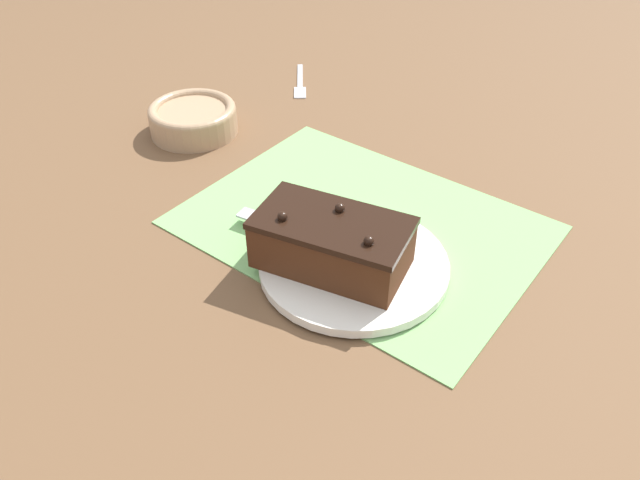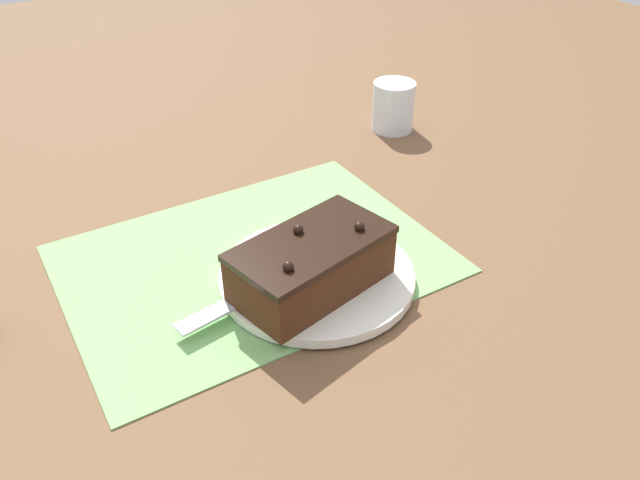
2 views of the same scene
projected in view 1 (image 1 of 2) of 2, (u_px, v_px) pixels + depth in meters
name	position (u px, v px, depth m)	size (l,w,h in m)	color
ground_plane	(361.00, 225.00, 0.85)	(3.00, 3.00, 0.00)	brown
placemat_woven	(361.00, 224.00, 0.85)	(0.46, 0.34, 0.00)	#7AB266
cake_plate	(354.00, 264.00, 0.77)	(0.23, 0.23, 0.01)	white
chocolate_cake	(332.00, 242.00, 0.74)	(0.20, 0.14, 0.07)	#472614
serving_knife	(338.00, 242.00, 0.78)	(0.22, 0.06, 0.01)	black
small_bowl	(193.00, 118.00, 1.03)	(0.14, 0.14, 0.05)	tan
dessert_fork	(300.00, 83.00, 1.19)	(0.11, 0.13, 0.01)	#B7BABF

